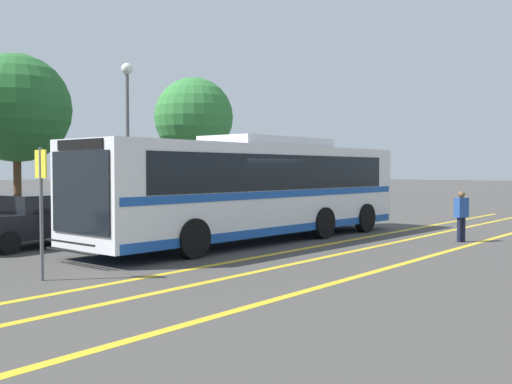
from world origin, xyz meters
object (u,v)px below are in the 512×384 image
object	(u,v)px
pedestrian_0	(461,213)
street_lamp	(127,114)
tree_1	(194,117)
transit_bus	(256,187)
tree_2	(16,108)
parked_car_1	(33,220)
bus_stop_sign	(41,197)

from	to	relation	value
pedestrian_0	street_lamp	size ratio (longest dim) A/B	0.24
street_lamp	tree_1	world-z (taller)	street_lamp
pedestrian_0	tree_1	distance (m)	13.22
transit_bus	tree_2	bearing A→B (deg)	18.96
pedestrian_0	tree_1	size ratio (longest dim) A/B	0.24
tree_1	tree_2	world-z (taller)	tree_2
parked_car_1	tree_1	xyz separation A→B (m)	(10.02, 3.52, 3.80)
parked_car_1	tree_2	size ratio (longest dim) A/B	0.68
transit_bus	tree_1	size ratio (longest dim) A/B	2.01
pedestrian_0	bus_stop_sign	distance (m)	12.27
pedestrian_0	tree_2	xyz separation A→B (m)	(-6.49, 14.01, 3.56)
parked_car_1	tree_1	distance (m)	11.28
street_lamp	transit_bus	bearing A→B (deg)	-97.35
parked_car_1	pedestrian_0	distance (m)	12.66
transit_bus	street_lamp	world-z (taller)	street_lamp
transit_bus	tree_2	xyz separation A→B (m)	(-2.80, 8.98, 2.76)
bus_stop_sign	tree_2	distance (m)	11.39
tree_1	bus_stop_sign	bearing A→B (deg)	-146.43
tree_2	tree_1	bearing A→B (deg)	-10.08
transit_bus	bus_stop_sign	world-z (taller)	transit_bus
transit_bus	pedestrian_0	size ratio (longest dim) A/B	8.25
transit_bus	street_lamp	size ratio (longest dim) A/B	1.99
transit_bus	pedestrian_0	distance (m)	6.29
parked_car_1	bus_stop_sign	distance (m)	5.73
pedestrian_0	bus_stop_sign	size ratio (longest dim) A/B	0.59
transit_bus	pedestrian_0	world-z (taller)	transit_bus
pedestrian_0	street_lamp	world-z (taller)	street_lamp
street_lamp	bus_stop_sign	bearing A→B (deg)	-136.99
bus_stop_sign	tree_2	world-z (taller)	tree_2
parked_car_1	pedestrian_0	bearing A→B (deg)	-140.20
transit_bus	bus_stop_sign	distance (m)	7.87
bus_stop_sign	street_lamp	world-z (taller)	street_lamp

